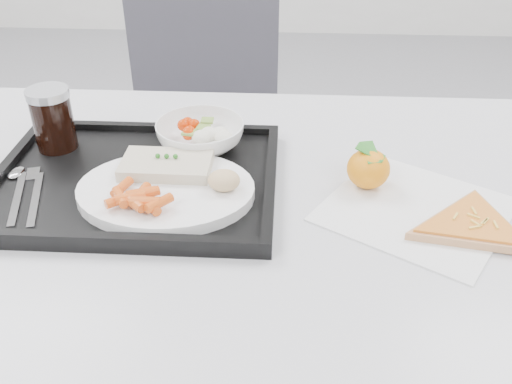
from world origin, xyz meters
The scene contains 14 objects.
table centered at (0.00, 0.30, 0.68)m, with size 1.20×0.80×0.75m.
chair centered at (-0.18, 1.00, 0.54)m, with size 0.49×0.49×0.93m.
tray centered at (-0.18, 0.32, 0.76)m, with size 0.45×0.35×0.03m.
dinner_plate centered at (-0.12, 0.27, 0.77)m, with size 0.27×0.27×0.02m.
fish_fillet centered at (-0.13, 0.32, 0.79)m, with size 0.14×0.09×0.03m.
bread_roll centered at (-0.03, 0.27, 0.80)m, with size 0.05×0.04×0.03m.
salad_bowl centered at (-0.09, 0.42, 0.79)m, with size 0.15×0.15×0.05m.
cola_glass centered at (-0.34, 0.41, 0.82)m, with size 0.07×0.07×0.11m.
cutlery centered at (-0.35, 0.28, 0.77)m, with size 0.10×0.17×0.01m.
napkin centered at (0.26, 0.27, 0.75)m, with size 0.34×0.34×0.00m.
tangerine centered at (0.19, 0.33, 0.79)m, with size 0.08×0.08×0.07m.
pizza_slice centered at (0.33, 0.23, 0.76)m, with size 0.26×0.26×0.02m.
carrot_pile centered at (-0.15, 0.22, 0.80)m, with size 0.10×0.09×0.02m.
salad_contents centered at (-0.08, 0.41, 0.80)m, with size 0.10×0.08×0.03m.
Camera 1 is at (0.06, -0.45, 1.25)m, focal length 40.00 mm.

